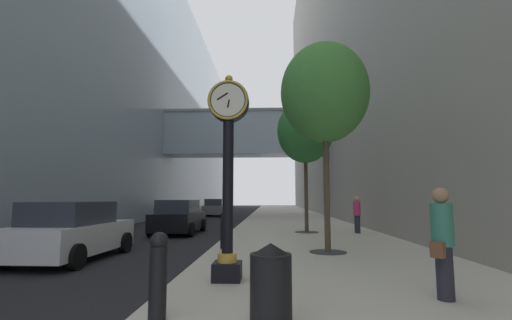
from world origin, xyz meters
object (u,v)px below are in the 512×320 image
at_px(bollard_nearest, 158,274).
at_px(car_grey_far, 215,208).
at_px(street_clock, 228,165).
at_px(car_black_mid, 179,217).
at_px(street_tree_near, 324,93).
at_px(pedestrian_walking, 443,239).
at_px(street_tree_mid_near, 305,131).
at_px(trash_bin, 271,285).
at_px(pedestrian_by_clock, 357,213).
at_px(car_white_near, 72,232).
at_px(bollard_third, 224,229).

xyz_separation_m(bollard_nearest, car_grey_far, (-3.98, 29.25, 0.07)).
xyz_separation_m(street_clock, car_black_mid, (-3.65, 10.01, -1.62)).
distance_m(street_tree_near, pedestrian_walking, 6.27).
relative_size(bollard_nearest, street_tree_mid_near, 0.18).
relative_size(street_clock, trash_bin, 3.97).
height_order(pedestrian_by_clock, car_white_near, pedestrian_by_clock).
bearing_deg(street_tree_mid_near, bollard_nearest, -105.03).
distance_m(bollard_third, trash_bin, 6.94).
xyz_separation_m(pedestrian_by_clock, car_white_near, (-9.68, -6.56, -0.25)).
relative_size(street_tree_near, car_white_near, 1.59).
height_order(street_clock, trash_bin, street_clock).
xyz_separation_m(street_clock, pedestrian_walking, (3.63, -1.16, -1.34)).
relative_size(bollard_third, pedestrian_walking, 0.65).
height_order(bollard_nearest, trash_bin, bollard_nearest).
relative_size(street_tree_mid_near, car_white_near, 1.58).
height_order(street_tree_near, trash_bin, street_tree_near).
bearing_deg(street_tree_mid_near, trash_bin, -97.97).
bearing_deg(street_tree_near, car_white_near, -173.85).
bearing_deg(street_clock, car_grey_far, 99.72).
relative_size(pedestrian_by_clock, car_black_mid, 0.41).
bearing_deg(car_white_near, street_clock, -30.37).
relative_size(street_clock, car_grey_far, 0.95).
xyz_separation_m(pedestrian_walking, pedestrian_by_clock, (1.24, 10.53, -0.04)).
xyz_separation_m(trash_bin, pedestrian_walking, (2.77, 1.38, 0.41)).
height_order(bollard_nearest, street_tree_near, street_tree_near).
xyz_separation_m(bollard_third, street_tree_mid_near, (3.20, 5.39, 4.23)).
bearing_deg(trash_bin, bollard_third, 102.45).
bearing_deg(street_tree_near, bollard_nearest, -118.49).
relative_size(bollard_nearest, car_black_mid, 0.28).
bearing_deg(pedestrian_by_clock, street_tree_near, -111.82).
relative_size(bollard_nearest, pedestrian_by_clock, 0.68).
relative_size(bollard_third, street_tree_mid_near, 0.18).
relative_size(car_white_near, car_grey_far, 0.93).
xyz_separation_m(car_white_near, car_black_mid, (1.15, 7.19, 0.01)).
bearing_deg(bollard_third, street_clock, -81.46).
bearing_deg(street_tree_near, pedestrian_walking, -77.40).
relative_size(street_tree_near, street_tree_mid_near, 1.01).
bearing_deg(car_white_near, street_tree_mid_near, 42.75).
bearing_deg(car_grey_far, pedestrian_by_clock, -61.66).
relative_size(trash_bin, car_white_near, 0.26).
bearing_deg(trash_bin, street_clock, 108.69).
xyz_separation_m(street_clock, trash_bin, (0.86, -2.54, -1.74)).
height_order(bollard_third, car_white_near, car_white_near).
xyz_separation_m(bollard_third, car_grey_far, (-3.98, 22.73, 0.07)).
height_order(street_tree_near, street_tree_mid_near, street_tree_near).
height_order(pedestrian_walking, pedestrian_by_clock, pedestrian_walking).
bearing_deg(pedestrian_walking, pedestrian_by_clock, 83.28).
distance_m(bollard_third, street_tree_near, 5.37).
relative_size(street_clock, pedestrian_by_clock, 2.45).
relative_size(car_white_near, car_black_mid, 0.98).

